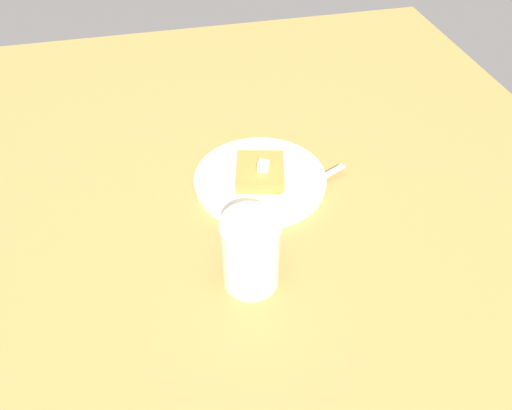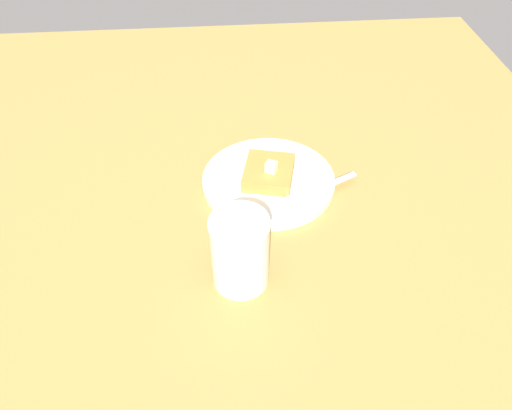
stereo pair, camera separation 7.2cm
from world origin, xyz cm
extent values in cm
cube|color=#9E8141|center=(0.00, 0.00, 1.50)|extent=(127.09, 127.09, 3.00)
cylinder|color=silver|center=(6.59, 1.92, 3.69)|extent=(21.70, 21.70, 1.38)
torus|color=#2C3832|center=(6.59, 1.92, 3.98)|extent=(21.70, 21.70, 0.80)
cube|color=#B78139|center=(6.59, 1.92, 5.44)|extent=(9.52, 10.27, 2.14)
cube|color=#F3F2C7|center=(6.88, 0.94, 7.34)|extent=(2.17, 2.10, 1.66)
cube|color=silver|center=(16.27, -0.77, 4.56)|extent=(9.40, 5.15, 0.36)
cube|color=silver|center=(10.50, -3.55, 4.56)|extent=(3.48, 3.20, 0.36)
cube|color=silver|center=(8.16, -5.60, 4.56)|extent=(3.02, 1.68, 0.36)
cube|color=silver|center=(7.92, -5.10, 4.56)|extent=(3.02, 1.68, 0.36)
cube|color=silver|center=(7.68, -4.61, 4.56)|extent=(3.02, 1.68, 0.36)
cube|color=silver|center=(7.44, -4.11, 4.56)|extent=(3.02, 1.68, 0.36)
cylinder|color=#592410|center=(0.82, -17.27, 7.49)|extent=(6.99, 6.99, 8.99)
cylinder|color=silver|center=(0.82, -17.27, 8.57)|extent=(7.59, 7.59, 11.14)
torus|color=silver|center=(0.82, -17.27, 13.68)|extent=(7.79, 7.79, 0.50)
camera|label=1|loc=(-7.89, -58.57, 57.29)|focal=35.00mm
camera|label=2|loc=(-0.77, -59.69, 57.29)|focal=35.00mm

